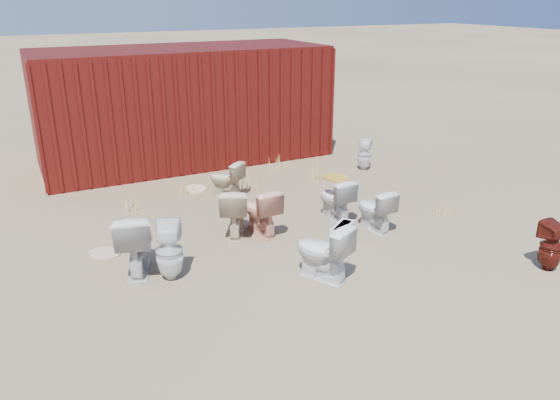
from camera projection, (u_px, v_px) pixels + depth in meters
name	position (u px, v px, depth m)	size (l,w,h in m)	color
ground	(299.00, 249.00, 7.81)	(100.00, 100.00, 0.00)	brown
shipping_container	(184.00, 105.00, 11.73)	(6.00, 2.40, 2.40)	#50100D
toilet_front_a	(135.00, 242.00, 7.04)	(0.47, 0.83, 0.85)	silver
toilet_front_pink	(261.00, 211.00, 8.20)	(0.41, 0.72, 0.74)	#F1A88B
toilet_front_c	(323.00, 252.00, 6.87)	(0.42, 0.74, 0.76)	white
toilet_front_maroon	(552.00, 246.00, 7.12)	(0.30, 0.31, 0.67)	#50150D
toilet_front_e	(375.00, 210.00, 8.33)	(0.38, 0.66, 0.67)	white
toilet_back_a	(169.00, 251.00, 6.87)	(0.35, 0.36, 0.77)	white
toilet_back_beige_left	(226.00, 179.00, 9.75)	(0.37, 0.64, 0.65)	beige
toilet_back_beige_right	(235.00, 211.00, 8.16)	(0.42, 0.74, 0.76)	beige
toilet_back_yellowlid	(335.00, 199.00, 8.73)	(0.39, 0.68, 0.70)	silver
toilet_back_e	(364.00, 155.00, 11.27)	(0.29, 0.29, 0.64)	white
yellow_lid	(336.00, 178.00, 8.60)	(0.35, 0.44, 0.03)	gold
loose_tank	(342.00, 236.00, 7.80)	(0.50, 0.20, 0.35)	white
loose_lid_near	(196.00, 189.00, 10.20)	(0.38, 0.49, 0.02)	beige
loose_lid_far	(105.00, 253.00, 7.65)	(0.36, 0.47, 0.02)	#C9B191
weed_clump_a	(127.00, 200.00, 9.23)	(0.36, 0.36, 0.31)	tan
weed_clump_b	(250.00, 184.00, 10.01)	(0.32, 0.32, 0.30)	tan
weed_clump_c	(313.00, 171.00, 10.68)	(0.36, 0.36, 0.35)	tan
weed_clump_d	(188.00, 186.00, 10.01)	(0.30, 0.30, 0.24)	tan
weed_clump_e	(274.00, 164.00, 11.23)	(0.34, 0.34, 0.31)	tan
weed_clump_f	(440.00, 207.00, 9.01)	(0.28, 0.28, 0.26)	tan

